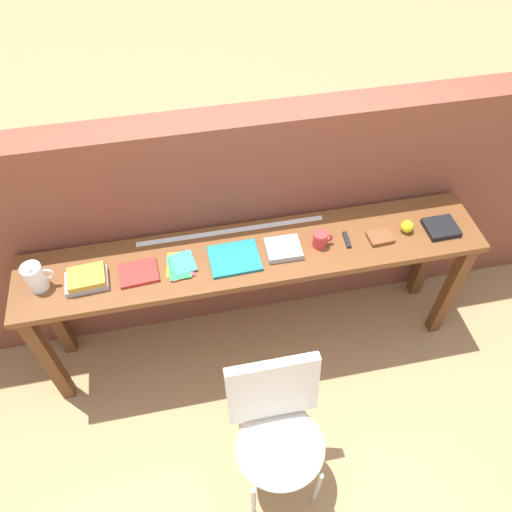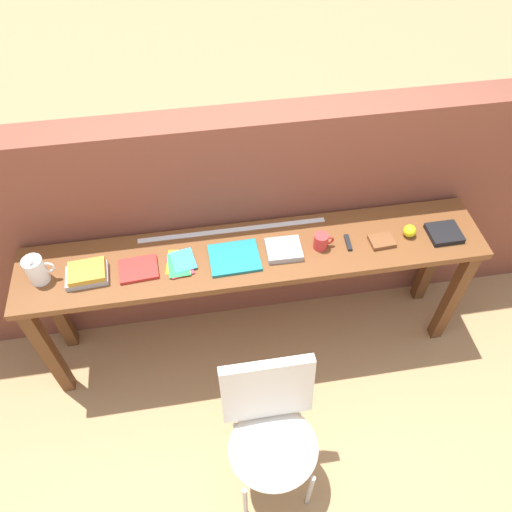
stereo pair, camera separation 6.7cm
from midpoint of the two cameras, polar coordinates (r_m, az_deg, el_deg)
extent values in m
plane|color=tan|center=(3.23, 1.34, -13.79)|extent=(40.00, 40.00, 0.00)
cube|color=brown|center=(2.97, -0.54, 3.81)|extent=(6.00, 0.20, 1.50)
cube|color=brown|center=(2.66, 0.55, 0.25)|extent=(2.50, 0.44, 0.04)
cube|color=#5B341A|center=(3.04, -22.03, -10.15)|extent=(0.07, 0.07, 0.84)
cube|color=#5B341A|center=(3.27, 22.09, -4.36)|extent=(0.07, 0.07, 0.84)
cube|color=#5B341A|center=(3.22, -21.50, -5.26)|extent=(0.07, 0.07, 0.84)
cube|color=#5B341A|center=(3.43, 20.03, -0.12)|extent=(0.07, 0.07, 0.84)
ellipsoid|color=silver|center=(2.58, 2.79, -21.05)|extent=(0.44, 0.42, 0.08)
cube|color=silver|center=(2.43, 2.12, -15.03)|extent=(0.44, 0.11, 0.40)
cylinder|color=#B2B2B7|center=(2.77, -0.46, -26.31)|extent=(0.02, 0.02, 0.41)
cylinder|color=#B2B2B7|center=(2.80, 6.94, -25.07)|extent=(0.02, 0.02, 0.41)
cylinder|color=#B2B2B7|center=(2.86, -1.52, -20.23)|extent=(0.02, 0.02, 0.41)
cylinder|color=#B2B2B7|center=(2.89, 5.36, -19.16)|extent=(0.02, 0.02, 0.41)
cylinder|color=white|center=(2.69, -23.18, -1.51)|extent=(0.10, 0.10, 0.15)
cone|color=white|center=(2.61, -23.82, -0.82)|extent=(0.04, 0.03, 0.04)
torus|color=white|center=(2.66, -22.06, -1.23)|extent=(0.07, 0.01, 0.07)
cube|color=#9E9EA3|center=(2.65, -18.04, -2.17)|extent=(0.22, 0.15, 0.03)
cube|color=gold|center=(2.63, -18.10, -1.71)|extent=(0.19, 0.16, 0.03)
cube|color=red|center=(2.62, -12.56, -1.48)|extent=(0.21, 0.17, 0.02)
cube|color=yellow|center=(2.63, -8.06, -0.69)|extent=(0.15, 0.18, 0.00)
cube|color=purple|center=(2.62, -7.94, -0.73)|extent=(0.12, 0.15, 0.00)
cube|color=#E5334C|center=(2.60, -7.96, -1.05)|extent=(0.14, 0.17, 0.00)
cube|color=green|center=(2.60, -8.09, -0.99)|extent=(0.12, 0.16, 0.00)
cube|color=#3399D8|center=(2.62, -7.57, -0.48)|extent=(0.14, 0.16, 0.00)
cube|color=#19757A|center=(2.61, -1.74, -0.21)|extent=(0.27, 0.22, 0.02)
cube|color=#9E9EA3|center=(2.64, 3.91, 0.72)|extent=(0.19, 0.16, 0.04)
cylinder|color=red|center=(2.66, 8.13, 1.67)|extent=(0.08, 0.08, 0.09)
torus|color=red|center=(2.67, 9.04, 1.78)|extent=(0.06, 0.01, 0.06)
cube|color=black|center=(2.73, 11.17, 1.51)|extent=(0.03, 0.11, 0.02)
cube|color=brown|center=(2.77, 14.87, 1.65)|extent=(0.14, 0.11, 0.02)
sphere|color=yellow|center=(2.84, 17.80, 2.74)|extent=(0.07, 0.07, 0.07)
cube|color=black|center=(2.92, 21.34, 2.45)|extent=(0.18, 0.16, 0.03)
cube|color=silver|center=(2.75, -1.98, 2.96)|extent=(1.04, 0.03, 0.00)
camera|label=1|loc=(0.03, -89.26, 0.88)|focal=35.00mm
camera|label=2|loc=(0.03, 90.74, -0.88)|focal=35.00mm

